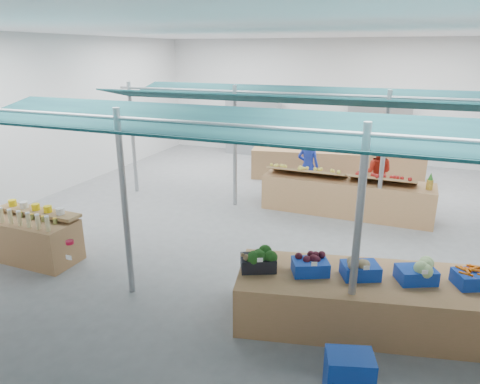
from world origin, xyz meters
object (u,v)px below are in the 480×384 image
at_px(vendor_left, 308,166).
at_px(vendor_right, 377,173).
at_px(fruit_counter, 346,196).
at_px(crate_stack, 349,378).
at_px(veg_counter, 373,301).
at_px(bottle_shelf, 33,237).

bearing_deg(vendor_left, vendor_right, -179.62).
xyz_separation_m(fruit_counter, vendor_right, (0.60, 1.10, 0.37)).
bearing_deg(crate_stack, vendor_right, 92.58).
bearing_deg(crate_stack, veg_counter, 86.13).
relative_size(bottle_shelf, veg_counter, 0.47).
xyz_separation_m(veg_counter, fruit_counter, (-1.03, 4.39, 0.05)).
distance_m(crate_stack, vendor_right, 7.12).
height_order(fruit_counter, vendor_left, vendor_left).
bearing_deg(veg_counter, fruit_counter, 90.62).
xyz_separation_m(vendor_left, vendor_right, (1.80, 0.00, 0.00)).
distance_m(fruit_counter, crate_stack, 6.06).
relative_size(vendor_left, vendor_right, 1.00).
height_order(bottle_shelf, fruit_counter, bottle_shelf).
distance_m(fruit_counter, vendor_left, 1.67).
bearing_deg(bottle_shelf, fruit_counter, 42.24).
bearing_deg(fruit_counter, bottle_shelf, -137.79).
height_order(vendor_left, vendor_right, same).
relative_size(bottle_shelf, vendor_left, 1.13).
distance_m(bottle_shelf, crate_stack, 6.21).
xyz_separation_m(fruit_counter, vendor_left, (-1.20, 1.10, 0.37)).
distance_m(bottle_shelf, vendor_right, 8.09).
height_order(veg_counter, vendor_right, vendor_right).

